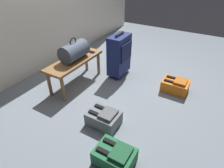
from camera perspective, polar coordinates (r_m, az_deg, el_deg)
The scene contains 8 objects.
ground_plane at distance 3.04m, azimuth 3.52°, elevation -0.74°, with size 6.60×6.60×0.00m, color slate.
bench at distance 2.99m, azimuth -11.06°, elevation 6.04°, with size 1.00×0.36×0.43m.
duffel_bag_slate at distance 2.91m, azimuth -11.27°, elevation 9.64°, with size 0.44×0.26×0.34m.
cell_phone at distance 3.17m, azimuth -6.35°, elevation 9.55°, with size 0.07×0.14×0.01m.
suitcase_upright_navy at distance 3.18m, azimuth 2.21°, elevation 8.81°, with size 0.42×0.26×0.74m.
backpack_orange at distance 3.04m, azimuth 18.44°, elevation -0.45°, with size 0.28×0.38×0.21m.
backpack_green at distance 1.98m, azimuth 0.86°, elevation -20.82°, with size 0.28×0.38×0.21m.
backpack_grey at distance 2.34m, azimuth -2.46°, elevation -10.11°, with size 0.28×0.38×0.21m.
Camera 1 is at (-2.26, -1.11, 1.70)m, focal length 30.53 mm.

